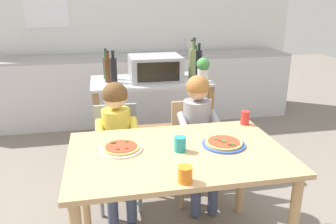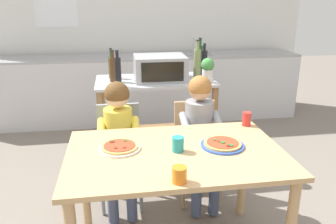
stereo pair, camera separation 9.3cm
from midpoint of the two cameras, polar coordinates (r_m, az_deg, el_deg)
name	(u,v)px [view 2 (the right image)]	position (r m, az deg, el deg)	size (l,w,h in m)	color
ground_plane	(154,167)	(3.48, -1.62, -9.29)	(12.26, 12.26, 0.00)	slate
back_wall_tiled	(137,19)	(4.97, -4.73, 15.42)	(4.81, 0.13, 2.70)	white
kitchen_counter	(141,88)	(4.71, -3.99, 4.11)	(4.33, 0.60, 1.10)	silver
kitchen_island_cart	(156,108)	(3.36, -1.32, 0.68)	(1.14, 0.60, 0.88)	#B7BABF
toaster_oven	(160,68)	(3.25, -0.54, 7.45)	(0.48, 0.39, 0.23)	#999BA0
bottle_squat_spirits	(113,69)	(3.22, -8.41, 7.18)	(0.07, 0.07, 0.29)	#4C2D14
bottle_dark_olive_oil	(200,58)	(3.57, 6.11, 8.97)	(0.06, 0.06, 0.36)	#1E4723
bottle_slim_sauce	(204,63)	(3.40, 6.88, 8.19)	(0.06, 0.06, 0.33)	black
bottle_brown_beer	(111,67)	(3.37, -8.71, 7.57)	(0.06, 0.06, 0.29)	#1E4723
bottle_clear_vinegar	(118,71)	(3.03, -7.57, 6.83)	(0.06, 0.06, 0.32)	black
bottle_tall_green_wine	(197,63)	(3.32, 5.75, 8.29)	(0.07, 0.07, 0.37)	olive
potted_herb_plant	(208,69)	(3.18, 7.52, 7.15)	(0.12, 0.12, 0.23)	beige
dining_table	(176,167)	(2.11, 2.57, -9.21)	(1.31, 0.85, 0.76)	tan
dining_chair_left	(120,147)	(2.79, -7.20, -5.92)	(0.36, 0.36, 0.81)	gray
dining_chair_right	(196,143)	(2.85, 5.74, -5.28)	(0.36, 0.36, 0.81)	tan
child_in_yellow_shirt	(119,132)	(2.60, -7.27, -3.36)	(0.32, 0.42, 1.02)	#424C6B
child_in_grey_shirt	(201,127)	(2.67, 6.52, -2.58)	(0.32, 0.42, 1.05)	#424C6B
pizza_plate_white	(120,147)	(2.09, -6.89, -5.93)	(0.25, 0.25, 0.03)	white
pizza_plate_blue_rimmed	(222,144)	(2.15, 10.40, -5.38)	(0.27, 0.27, 0.03)	#3356B7
drinking_cup_orange	(179,175)	(1.72, 3.50, -10.50)	(0.08, 0.08, 0.08)	orange
drinking_cup_teal	(178,144)	(2.04, 2.99, -5.43)	(0.07, 0.07, 0.09)	teal
drinking_cup_red	(247,119)	(2.52, 14.15, -1.15)	(0.06, 0.06, 0.10)	red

